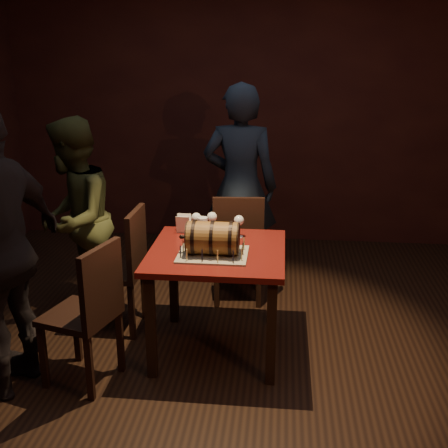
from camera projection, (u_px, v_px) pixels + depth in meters
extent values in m
plane|color=black|center=(223.00, 357.00, 3.87)|extent=(5.00, 5.00, 0.00)
cube|color=black|center=(248.00, 110.00, 5.80)|extent=(5.00, 0.04, 2.80)
cube|color=black|center=(82.00, 411.00, 1.07)|extent=(5.00, 0.04, 2.80)
cube|color=#4B0E0C|center=(217.00, 252.00, 3.75)|extent=(0.90, 0.90, 0.04)
cube|color=black|center=(151.00, 327.00, 3.54)|extent=(0.06, 0.06, 0.71)
cube|color=black|center=(271.00, 333.00, 3.47)|extent=(0.06, 0.06, 0.71)
cube|color=black|center=(174.00, 279.00, 4.26)|extent=(0.06, 0.06, 0.71)
cube|color=black|center=(274.00, 283.00, 4.19)|extent=(0.06, 0.06, 0.71)
cube|color=gray|center=(213.00, 254.00, 3.64)|extent=(0.45, 0.35, 0.01)
cylinder|color=brown|center=(213.00, 238.00, 3.61)|extent=(0.32, 0.21, 0.21)
cylinder|color=black|center=(195.00, 237.00, 3.62)|extent=(0.02, 0.23, 0.23)
cylinder|color=black|center=(213.00, 238.00, 3.61)|extent=(0.02, 0.23, 0.23)
cylinder|color=black|center=(231.00, 239.00, 3.59)|extent=(0.02, 0.23, 0.23)
cylinder|color=black|center=(188.00, 237.00, 3.62)|extent=(0.01, 0.21, 0.21)
cylinder|color=black|center=(238.00, 239.00, 3.59)|extent=(0.01, 0.21, 0.21)
cylinder|color=black|center=(184.00, 237.00, 3.62)|extent=(0.04, 0.02, 0.02)
sphere|color=black|center=(181.00, 237.00, 3.63)|extent=(0.03, 0.03, 0.03)
cylinder|color=#EFE88F|center=(187.00, 255.00, 3.50)|extent=(0.01, 0.01, 0.08)
cylinder|color=black|center=(187.00, 248.00, 3.49)|extent=(0.00, 0.00, 0.01)
cylinder|color=black|center=(202.00, 256.00, 3.49)|extent=(0.01, 0.01, 0.08)
cylinder|color=black|center=(202.00, 249.00, 3.48)|extent=(0.00, 0.00, 0.01)
cylinder|color=#EFE88F|center=(218.00, 256.00, 3.48)|extent=(0.01, 0.01, 0.08)
cylinder|color=black|center=(218.00, 249.00, 3.47)|extent=(0.00, 0.00, 0.01)
cylinder|color=black|center=(233.00, 257.00, 3.47)|extent=(0.01, 0.01, 0.08)
cylinder|color=black|center=(233.00, 250.00, 3.46)|extent=(0.00, 0.00, 0.01)
cylinder|color=#EFE88F|center=(242.00, 254.00, 3.51)|extent=(0.01, 0.01, 0.08)
cylinder|color=black|center=(242.00, 248.00, 3.50)|extent=(0.00, 0.00, 0.01)
cylinder|color=black|center=(243.00, 249.00, 3.61)|extent=(0.01, 0.01, 0.08)
cylinder|color=black|center=(243.00, 242.00, 3.59)|extent=(0.00, 0.00, 0.01)
cylinder|color=#EFE88F|center=(244.00, 244.00, 3.70)|extent=(0.01, 0.01, 0.08)
cylinder|color=black|center=(244.00, 237.00, 3.68)|extent=(0.00, 0.00, 0.01)
cylinder|color=black|center=(237.00, 241.00, 3.75)|extent=(0.01, 0.01, 0.08)
cylinder|color=black|center=(237.00, 235.00, 3.73)|extent=(0.00, 0.00, 0.01)
cylinder|color=#EFE88F|center=(223.00, 240.00, 3.76)|extent=(0.01, 0.01, 0.08)
cylinder|color=black|center=(223.00, 234.00, 3.74)|extent=(0.00, 0.00, 0.01)
cylinder|color=black|center=(208.00, 240.00, 3.77)|extent=(0.01, 0.01, 0.08)
cylinder|color=black|center=(208.00, 234.00, 3.75)|extent=(0.00, 0.00, 0.01)
cylinder|color=#EFE88F|center=(194.00, 239.00, 3.78)|extent=(0.01, 0.01, 0.08)
cylinder|color=black|center=(194.00, 233.00, 3.76)|extent=(0.00, 0.00, 0.01)
cylinder|color=black|center=(186.00, 242.00, 3.74)|extent=(0.01, 0.01, 0.08)
cylinder|color=black|center=(185.00, 235.00, 3.72)|extent=(0.00, 0.00, 0.01)
cylinder|color=#EFE88F|center=(183.00, 247.00, 3.65)|extent=(0.01, 0.01, 0.08)
cylinder|color=black|center=(183.00, 240.00, 3.63)|extent=(0.00, 0.00, 0.01)
cylinder|color=black|center=(180.00, 252.00, 3.55)|extent=(0.01, 0.01, 0.08)
cylinder|color=black|center=(180.00, 245.00, 3.54)|extent=(0.00, 0.00, 0.01)
cylinder|color=silver|center=(197.00, 234.00, 4.04)|extent=(0.06, 0.06, 0.01)
cylinder|color=silver|center=(196.00, 228.00, 4.02)|extent=(0.01, 0.01, 0.09)
sphere|color=silver|center=(196.00, 218.00, 4.00)|extent=(0.07, 0.07, 0.07)
sphere|color=#591114|center=(196.00, 219.00, 4.00)|extent=(0.05, 0.05, 0.05)
cylinder|color=silver|center=(212.00, 233.00, 4.06)|extent=(0.06, 0.06, 0.01)
cylinder|color=silver|center=(212.00, 227.00, 4.04)|extent=(0.01, 0.01, 0.09)
sphere|color=silver|center=(212.00, 217.00, 4.02)|extent=(0.07, 0.07, 0.07)
cylinder|color=silver|center=(239.00, 237.00, 3.98)|extent=(0.06, 0.06, 0.01)
cylinder|color=silver|center=(239.00, 230.00, 3.96)|extent=(0.01, 0.01, 0.09)
sphere|color=silver|center=(239.00, 220.00, 3.94)|extent=(0.07, 0.07, 0.07)
sphere|color=#BF594C|center=(239.00, 221.00, 3.94)|extent=(0.05, 0.05, 0.05)
cylinder|color=silver|center=(203.00, 228.00, 3.94)|extent=(0.07, 0.07, 0.15)
cylinder|color=#9E5414|center=(203.00, 230.00, 3.95)|extent=(0.06, 0.06, 0.11)
cylinder|color=white|center=(203.00, 221.00, 3.93)|extent=(0.06, 0.06, 0.02)
cube|color=black|center=(238.00, 248.00, 4.63)|extent=(0.43, 0.43, 0.04)
cube|color=black|center=(257.00, 267.00, 4.86)|extent=(0.04, 0.04, 0.43)
cube|color=black|center=(218.00, 266.00, 4.87)|extent=(0.04, 0.04, 0.43)
cube|color=black|center=(259.00, 283.00, 4.53)|extent=(0.04, 0.04, 0.43)
cube|color=black|center=(217.00, 282.00, 4.54)|extent=(0.04, 0.04, 0.43)
cube|color=black|center=(238.00, 226.00, 4.38)|extent=(0.40, 0.07, 0.46)
cube|color=black|center=(114.00, 272.00, 4.15)|extent=(0.41, 0.41, 0.04)
cube|color=black|center=(102.00, 290.00, 4.40)|extent=(0.04, 0.04, 0.43)
cube|color=black|center=(86.00, 309.00, 4.08)|extent=(0.04, 0.04, 0.43)
cube|color=black|center=(144.00, 292.00, 4.36)|extent=(0.04, 0.04, 0.43)
cube|color=black|center=(132.00, 312.00, 4.04)|extent=(0.04, 0.04, 0.43)
cube|color=black|center=(136.00, 241.00, 4.05)|extent=(0.05, 0.40, 0.46)
cube|color=black|center=(80.00, 316.00, 3.48)|extent=(0.50, 0.50, 0.04)
cube|color=black|center=(77.00, 332.00, 3.77)|extent=(0.04, 0.04, 0.43)
cube|color=black|center=(43.00, 357.00, 3.47)|extent=(0.04, 0.04, 0.43)
cube|color=black|center=(120.00, 341.00, 3.65)|extent=(0.04, 0.04, 0.43)
cube|color=black|center=(89.00, 368.00, 3.35)|extent=(0.04, 0.04, 0.43)
cube|color=black|center=(102.00, 283.00, 3.34)|extent=(0.15, 0.40, 0.46)
imported|color=#182130|center=(240.00, 187.00, 4.83)|extent=(0.67, 0.46, 1.76)
imported|color=#35391C|center=(74.00, 220.00, 4.27)|extent=(0.66, 0.81, 1.55)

